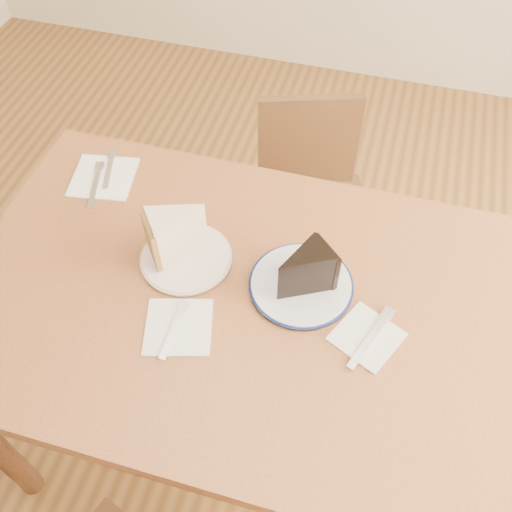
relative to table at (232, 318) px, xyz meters
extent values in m
plane|color=#4B2E14|center=(0.00, 0.00, -0.65)|extent=(4.00, 4.00, 0.00)
cube|color=#5A2F18|center=(0.00, 0.00, 0.08)|extent=(1.20, 0.80, 0.04)
cylinder|color=#371C10|center=(-0.54, 0.34, -0.30)|extent=(0.06, 0.06, 0.71)
cylinder|color=#371C10|center=(0.54, 0.34, -0.30)|extent=(0.06, 0.06, 0.71)
cube|color=#361E10|center=(0.08, 0.56, -0.25)|extent=(0.47, 0.47, 0.04)
cylinder|color=#361E10|center=(0.18, 0.76, -0.46)|extent=(0.03, 0.03, 0.38)
cylinder|color=#361E10|center=(-0.12, 0.66, -0.46)|extent=(0.03, 0.03, 0.38)
cylinder|color=#361E10|center=(0.28, 0.47, -0.46)|extent=(0.03, 0.03, 0.38)
cylinder|color=#361E10|center=(-0.02, 0.36, -0.46)|extent=(0.03, 0.03, 0.38)
cube|color=#361E10|center=(0.02, 0.72, -0.07)|extent=(0.31, 0.13, 0.33)
cylinder|color=silver|center=(-0.12, 0.06, 0.10)|extent=(0.20, 0.20, 0.01)
cylinder|color=white|center=(0.14, 0.06, 0.10)|extent=(0.22, 0.22, 0.01)
cube|color=white|center=(-0.08, -0.11, 0.10)|extent=(0.17, 0.17, 0.00)
cube|color=white|center=(0.30, -0.03, 0.10)|extent=(0.16, 0.16, 0.00)
cube|color=white|center=(-0.42, 0.25, 0.10)|extent=(0.18, 0.18, 0.00)
cube|color=silver|center=(-0.08, -0.12, 0.10)|extent=(0.02, 0.14, 0.00)
cube|color=silver|center=(0.31, -0.03, 0.10)|extent=(0.07, 0.16, 0.00)
cube|color=silver|center=(-0.41, 0.28, 0.10)|extent=(0.05, 0.14, 0.00)
cube|color=white|center=(-0.42, 0.22, 0.10)|extent=(0.06, 0.16, 0.00)
camera|label=1|loc=(0.24, -0.65, 1.12)|focal=40.00mm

